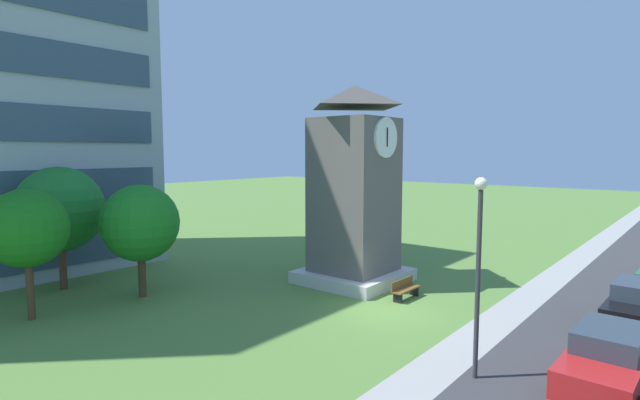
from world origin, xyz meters
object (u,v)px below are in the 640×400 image
(tree_near_tower, at_px, (140,223))
(tree_by_building, at_px, (27,229))
(street_lamp, at_px, (479,255))
(parked_car_black, at_px, (637,304))
(park_bench, at_px, (405,289))
(parked_car_red, at_px, (608,358))
(tree_streetside, at_px, (60,209))
(clock_tower, at_px, (354,196))

(tree_near_tower, distance_m, tree_by_building, 4.50)
(street_lamp, relative_size, parked_car_black, 1.28)
(park_bench, relative_size, tree_near_tower, 0.35)
(park_bench, distance_m, tree_by_building, 15.76)
(park_bench, distance_m, parked_car_red, 9.32)
(tree_streetside, bearing_deg, parked_car_black, -62.50)
(park_bench, height_order, tree_by_building, tree_by_building)
(parked_car_black, bearing_deg, tree_by_building, 127.36)
(clock_tower, distance_m, parked_car_red, 13.38)
(street_lamp, distance_m, tree_by_building, 16.67)
(tree_near_tower, xyz_separation_m, parked_car_red, (3.48, -18.01, -2.52))
(clock_tower, xyz_separation_m, tree_near_tower, (-8.22, 6.00, -1.00))
(tree_near_tower, height_order, tree_by_building, tree_by_building)
(park_bench, height_order, parked_car_black, parked_car_black)
(clock_tower, height_order, park_bench, clock_tower)
(street_lamp, height_order, parked_car_red, street_lamp)
(tree_near_tower, relative_size, tree_by_building, 0.99)
(park_bench, height_order, parked_car_red, parked_car_red)
(street_lamp, bearing_deg, park_bench, 44.51)
(park_bench, height_order, tree_near_tower, tree_near_tower)
(street_lamp, xyz_separation_m, tree_near_tower, (-1.74, 14.92, -0.26))
(tree_by_building, bearing_deg, street_lamp, -68.17)
(street_lamp, height_order, tree_near_tower, street_lamp)
(tree_streetside, xyz_separation_m, parked_car_black, (11.48, -22.05, -3.01))
(tree_by_building, relative_size, parked_car_black, 1.12)
(park_bench, bearing_deg, tree_near_tower, 127.38)
(park_bench, distance_m, parked_car_black, 8.88)
(park_bench, xyz_separation_m, street_lamp, (-5.52, -5.42, 3.18))
(tree_by_building, xyz_separation_m, parked_car_black, (14.18, -18.58, -2.77))
(parked_car_red, bearing_deg, tree_near_tower, 100.93)
(tree_near_tower, height_order, parked_car_red, tree_near_tower)
(parked_car_red, bearing_deg, tree_by_building, 113.15)
(parked_car_red, relative_size, parked_car_black, 1.04)
(clock_tower, xyz_separation_m, park_bench, (-0.96, -3.49, -3.92))
(park_bench, bearing_deg, tree_streetside, 123.69)
(park_bench, relative_size, street_lamp, 0.31)
(street_lamp, xyz_separation_m, tree_by_building, (-6.20, 15.48, -0.02))
(park_bench, xyz_separation_m, tree_streetside, (-9.01, 13.52, 3.41))
(clock_tower, bearing_deg, street_lamp, -126.02)
(park_bench, relative_size, parked_car_black, 0.39)
(clock_tower, distance_m, tree_streetside, 14.16)
(street_lamp, distance_m, tree_streetside, 19.27)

